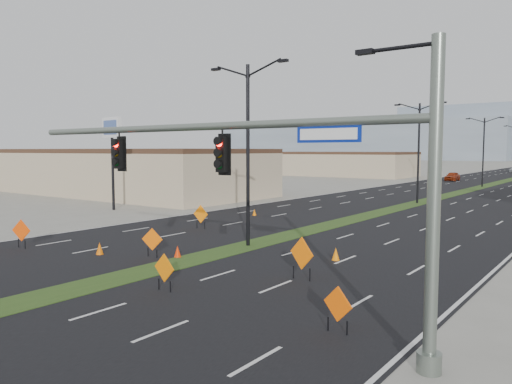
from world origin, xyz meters
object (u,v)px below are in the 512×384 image
Objects in this scene: signal_mast at (271,170)px; construction_sign_2 at (201,215)px; streetlight_0 at (248,149)px; construction_sign_4 at (338,306)px; cone_3 at (254,212)px; pole_sign_west at (112,135)px; construction_sign_1 at (152,240)px; streetlight_1 at (419,149)px; construction_sign_0 at (21,231)px; streetlight_2 at (483,150)px; construction_sign_5 at (302,255)px; cone_2 at (336,254)px; cone_1 at (178,252)px; construction_sign_3 at (164,269)px; car_left at (452,176)px; cone_0 at (100,249)px.

signal_mast is 20.05m from construction_sign_2.
streetlight_0 reaches higher than construction_sign_4.
signal_mast is 26.47m from cone_3.
construction_sign_4 is 34.39m from pole_sign_west.
streetlight_0 reaches higher than construction_sign_1.
streetlight_1 is at bearing 66.79° from cone_3.
streetlight_1 reaches higher than construction_sign_0.
streetlight_2 is 53.67m from pole_sign_west.
construction_sign_5 is at bearing 144.52° from construction_sign_4.
signal_mast is 12.23m from construction_sign_1.
cone_2 is (-2.89, 9.63, -4.47)m from signal_mast.
construction_sign_5 reaches higher than cone_1.
construction_sign_1 is 9.09m from cone_2.
construction_sign_3 is at bearing -62.03° from cone_3.
streetlight_2 is at bearing 75.55° from pole_sign_west.
streetlight_1 is at bearing 90.00° from streetlight_0.
construction_sign_5 is at bearing 56.47° from construction_sign_3.
cone_1 is 7.80m from cone_2.
cone_1 is at bearing 12.08° from construction_sign_1.
construction_sign_2 is 1.13× the size of construction_sign_3.
construction_sign_4 is (16.53, -11.91, -0.14)m from construction_sign_2.
car_left is at bearing 73.10° from construction_sign_1.
cone_2 is at bearing 130.97° from construction_sign_4.
construction_sign_4 is 2.27× the size of cone_1.
streetlight_0 reaches higher than car_left.
streetlight_2 is 6.90× the size of construction_sign_3.
pole_sign_west is at bearing 162.73° from streetlight_0.
streetlight_2 reaches higher than car_left.
signal_mast is at bearing -29.93° from cone_1.
cone_3 is at bearing -90.41° from car_left.
construction_sign_5 is at bearing 112.76° from signal_mast.
pole_sign_west is (-15.35, 12.61, 6.34)m from cone_0.
cone_1 is at bearing -66.61° from cone_3.
construction_sign_5 reaches higher than cone_2.
pole_sign_west is at bearing 163.34° from construction_sign_2.
cone_1 is (-3.86, 4.46, -0.54)m from construction_sign_3.
streetlight_2 is 60.76m from cone_1.
streetlight_2 is 6.12× the size of construction_sign_2.
construction_sign_5 is 28.93m from pole_sign_west.
car_left is 69.97m from cone_2.
construction_sign_4 is at bearing -74.55° from streetlight_1.
streetlight_0 is at bearing 19.52° from construction_sign_0.
pole_sign_west is (-13.75, 3.32, 5.70)m from construction_sign_2.
construction_sign_0 is at bearing -140.42° from streetlight_0.
construction_sign_2 is at bearing 125.75° from cone_1.
car_left is 3.14× the size of construction_sign_3.
construction_sign_3 reaches higher than construction_sign_4.
cone_3 is 0.07× the size of pole_sign_west.
streetlight_2 reaches higher than construction_sign_4.
cone_1 is 16.46m from cone_3.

